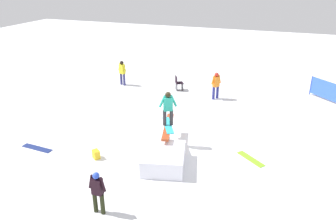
{
  "coord_description": "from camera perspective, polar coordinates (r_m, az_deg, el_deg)",
  "views": [
    {
      "loc": [
        -11.27,
        -4.02,
        6.67
      ],
      "look_at": [
        0.0,
        0.0,
        1.48
      ],
      "focal_mm": 35.0,
      "sensor_mm": 36.0,
      "label": 1
    }
  ],
  "objects": [
    {
      "name": "ground_plane",
      "position": [
        13.7,
        -0.0,
        -5.68
      ],
      "size": [
        60.0,
        60.0,
        0.0
      ],
      "primitive_type": "plane",
      "color": "white"
    },
    {
      "name": "rail_feature",
      "position": [
        13.35,
        -0.0,
        -2.91
      ],
      "size": [
        2.42,
        0.86,
        0.88
      ],
      "rotation": [
        0.0,
        0.0,
        0.24
      ],
      "color": "black",
      "rests_on": "ground"
    },
    {
      "name": "snow_kicker_ramp",
      "position": [
        12.13,
        -0.77,
        -8.11
      ],
      "size": [
        2.11,
        1.89,
        0.64
      ],
      "primitive_type": "cube",
      "rotation": [
        0.0,
        0.0,
        0.24
      ],
      "color": "white",
      "rests_on": "ground"
    },
    {
      "name": "main_rider_on_rail",
      "position": [
        12.99,
        -0.0,
        0.5
      ],
      "size": [
        1.49,
        0.95,
        1.45
      ],
      "rotation": [
        0.0,
        0.0,
        0.48
      ],
      "color": "#2DBCCE",
      "rests_on": "rail_feature"
    },
    {
      "name": "bystander_black",
      "position": [
        9.99,
        -12.18,
        -13.23
      ],
      "size": [
        0.2,
        0.58,
        1.41
      ],
      "rotation": [
        0.0,
        0.0,
        4.69
      ],
      "color": "black",
      "rests_on": "ground"
    },
    {
      "name": "bystander_yellow",
      "position": [
        20.75,
        -7.97,
        6.99
      ],
      "size": [
        0.33,
        0.67,
        1.55
      ],
      "rotation": [
        0.0,
        0.0,
        1.21
      ],
      "color": "navy",
      "rests_on": "ground"
    },
    {
      "name": "bystander_orange",
      "position": [
        18.41,
        8.36,
        4.8
      ],
      "size": [
        0.57,
        0.49,
        1.53
      ],
      "rotation": [
        0.0,
        0.0,
        5.6
      ],
      "color": "navy",
      "rests_on": "ground"
    },
    {
      "name": "loose_snowboard_lime",
      "position": [
        13.09,
        14.2,
        -7.92
      ],
      "size": [
        1.02,
        1.15,
        0.02
      ],
      "primitive_type": "cube",
      "rotation": [
        0.0,
        0.0,
        0.88
      ],
      "color": "#8BE127",
      "rests_on": "ground"
    },
    {
      "name": "loose_snowboard_navy",
      "position": [
        14.43,
        -21.84,
        -5.86
      ],
      "size": [
        0.37,
        1.4,
        0.02
      ],
      "primitive_type": "cube",
      "rotation": [
        0.0,
        0.0,
        4.64
      ],
      "color": "navy",
      "rests_on": "ground"
    },
    {
      "name": "folding_chair",
      "position": [
        19.73,
        1.85,
        4.97
      ],
      "size": [
        0.6,
        0.6,
        0.88
      ],
      "rotation": [
        0.0,
        0.0,
        0.54
      ],
      "color": "#3F3F44",
      "rests_on": "ground"
    },
    {
      "name": "backpack_on_snow",
      "position": [
        12.98,
        -12.41,
        -7.2
      ],
      "size": [
        0.36,
        0.37,
        0.34
      ],
      "primitive_type": "cube",
      "rotation": [
        0.0,
        0.0,
        4.07
      ],
      "color": "yellow",
      "rests_on": "ground"
    }
  ]
}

